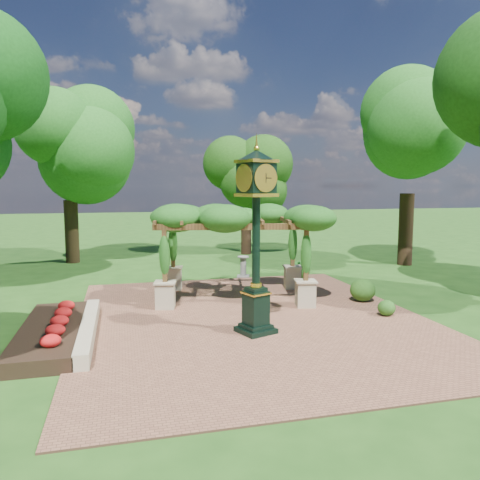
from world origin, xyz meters
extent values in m
plane|color=#1E4714|center=(0.00, 0.00, 0.00)|extent=(120.00, 120.00, 0.00)
cube|color=brown|center=(0.00, 1.00, 0.02)|extent=(10.00, 12.00, 0.04)
cube|color=#C6B793|center=(-4.60, 0.50, 0.20)|extent=(0.35, 5.00, 0.40)
cube|color=red|center=(-5.50, 0.50, 0.18)|extent=(1.50, 5.00, 0.36)
cube|color=black|center=(-0.28, -0.32, 0.10)|extent=(1.11, 1.11, 0.13)
cube|color=black|center=(-0.28, -0.32, 0.69)|extent=(0.69, 0.69, 0.97)
cube|color=gold|center=(-0.28, -0.32, 1.12)|extent=(0.77, 0.77, 0.04)
cylinder|color=black|center=(-0.28, -0.32, 2.51)|extent=(0.28, 0.28, 2.47)
cube|color=black|center=(-0.28, -0.32, 4.13)|extent=(0.97, 0.97, 0.75)
cylinder|color=beige|center=(-0.15, -0.69, 4.13)|extent=(0.62, 0.26, 0.65)
cone|color=black|center=(-0.28, -0.32, 4.72)|extent=(1.25, 1.25, 0.27)
sphere|color=gold|center=(-0.28, -0.32, 4.88)|extent=(0.15, 0.15, 0.15)
cube|color=tan|center=(-2.39, 2.81, 0.45)|extent=(0.69, 0.69, 0.81)
cube|color=#51391C|center=(-2.39, 2.81, 1.73)|extent=(0.17, 0.17, 1.67)
cube|color=tan|center=(2.04, 1.89, 0.45)|extent=(0.69, 0.69, 0.81)
cube|color=#51391C|center=(2.04, 1.89, 1.73)|extent=(0.17, 0.17, 1.67)
cube|color=tan|center=(-1.84, 5.46, 0.45)|extent=(0.69, 0.69, 0.81)
cube|color=#51391C|center=(-1.84, 5.46, 1.73)|extent=(0.17, 0.17, 1.67)
cube|color=tan|center=(2.58, 4.55, 0.45)|extent=(0.69, 0.69, 0.81)
cube|color=#51391C|center=(2.58, 4.55, 1.73)|extent=(0.17, 0.17, 1.67)
cube|color=#51391C|center=(-0.18, 2.35, 2.64)|extent=(5.16, 1.18, 0.20)
cube|color=#51391C|center=(0.37, 5.00, 2.64)|extent=(5.16, 1.18, 0.20)
ellipsoid|color=#1C5016|center=(0.10, 3.68, 2.89)|extent=(5.79, 4.25, 0.90)
cube|color=gray|center=(1.34, 7.22, 0.05)|extent=(0.65, 0.65, 0.09)
cylinder|color=gray|center=(1.34, 7.22, 0.47)|extent=(0.33, 0.33, 0.84)
cylinder|color=gray|center=(1.34, 7.22, 0.91)|extent=(0.61, 0.61, 0.05)
ellipsoid|color=#225016|center=(3.99, 0.27, 0.28)|extent=(0.65, 0.65, 0.47)
ellipsoid|color=#265417|center=(4.18, 2.07, 0.42)|extent=(0.95, 0.95, 0.76)
ellipsoid|color=#215B1A|center=(3.47, 6.08, 0.43)|extent=(0.92, 0.92, 0.78)
cylinder|color=#302312|center=(-6.18, 13.29, 1.61)|extent=(0.69, 0.69, 3.21)
ellipsoid|color=#1E5919|center=(-6.18, 13.29, 5.75)|extent=(4.33, 4.33, 5.07)
cylinder|color=black|center=(3.30, 14.02, 1.27)|extent=(0.59, 0.59, 2.53)
ellipsoid|color=#1A3F0F|center=(3.30, 14.02, 4.53)|extent=(3.56, 3.56, 4.00)
cylinder|color=#311F13|center=(10.04, 8.45, 1.78)|extent=(0.71, 0.71, 3.57)
ellipsoid|color=#205C1A|center=(10.04, 8.45, 6.38)|extent=(4.76, 4.76, 5.63)
camera|label=1|loc=(-3.68, -11.97, 3.92)|focal=35.00mm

